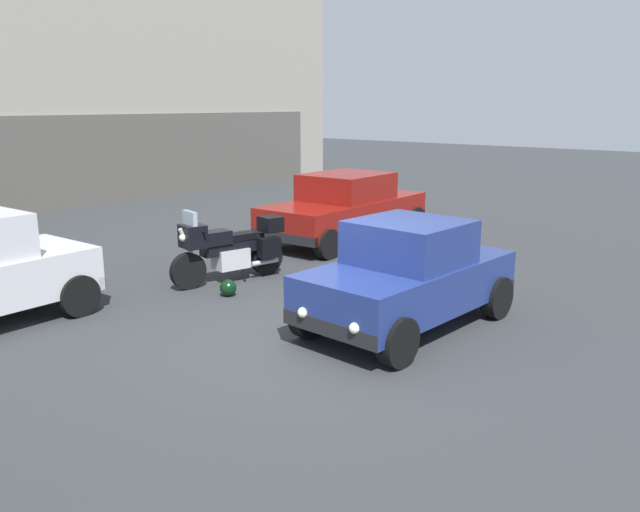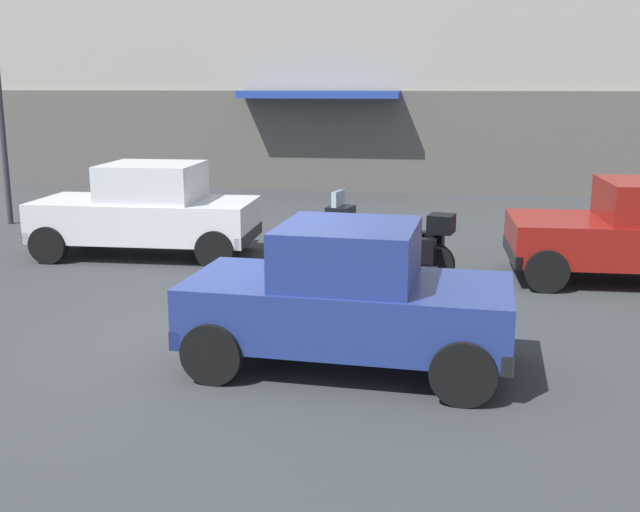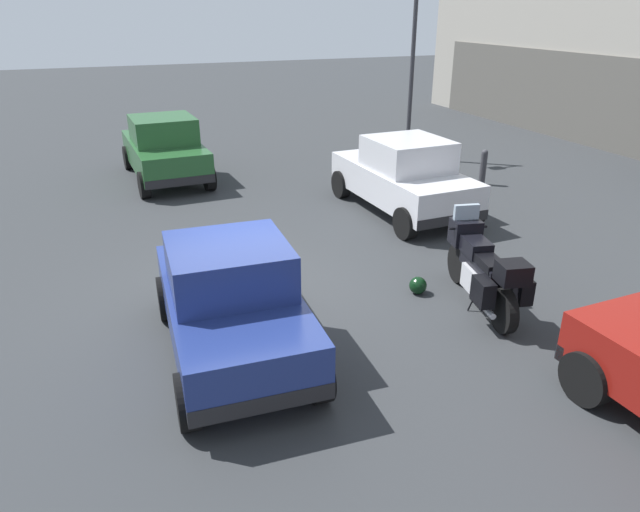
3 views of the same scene
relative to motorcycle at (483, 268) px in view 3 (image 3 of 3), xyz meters
name	(u,v)px [view 3 (image 3 of 3)]	position (x,y,z in m)	size (l,w,h in m)	color
ground_plane	(255,304)	(-1.31, -3.16, -0.62)	(80.00, 80.00, 0.00)	#2D3033
motorcycle	(483,268)	(0.00, 0.00, 0.00)	(2.24, 1.00, 1.36)	black
helmet	(418,285)	(-0.69, -0.66, -0.48)	(0.28, 0.28, 0.28)	black
car_hatchback_near	(164,149)	(-8.83, -3.40, 0.19)	(3.93, 1.92, 1.64)	#235128
car_compact_side	(231,301)	(-0.09, -3.78, 0.15)	(3.54, 1.86, 1.56)	navy
car_wagon_end	(404,176)	(-4.26, 1.05, 0.19)	(3.92, 1.90, 1.64)	silver
streetlamp_curbside	(408,58)	(-8.46, 3.42, 2.22)	(0.28, 0.94, 4.66)	#2D2D33
bollard_curbside	(483,166)	(-5.35, 3.97, -0.14)	(0.16, 0.16, 0.90)	#333338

